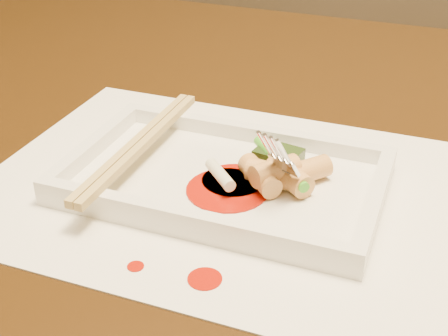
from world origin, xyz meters
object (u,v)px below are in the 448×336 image
(table, at_px, (265,247))
(chopstick_a, at_px, (135,143))
(placemat, at_px, (224,187))
(plate_base, at_px, (224,182))
(fork, at_px, (318,101))

(table, distance_m, chopstick_a, 0.17)
(placemat, bearing_deg, plate_base, -90.00)
(chopstick_a, xyz_separation_m, fork, (0.15, 0.02, 0.06))
(table, bearing_deg, chopstick_a, -149.19)
(plate_base, distance_m, fork, 0.11)
(table, xyz_separation_m, plate_base, (-0.02, -0.06, 0.11))
(placemat, relative_size, chopstick_a, 1.95)
(chopstick_a, bearing_deg, placemat, -0.00)
(table, height_order, fork, fork)
(plate_base, height_order, fork, fork)
(chopstick_a, bearing_deg, table, 30.81)
(table, distance_m, fork, 0.20)
(table, bearing_deg, plate_base, -108.19)
(table, xyz_separation_m, chopstick_a, (-0.10, -0.06, 0.13))
(table, height_order, placemat, placemat)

